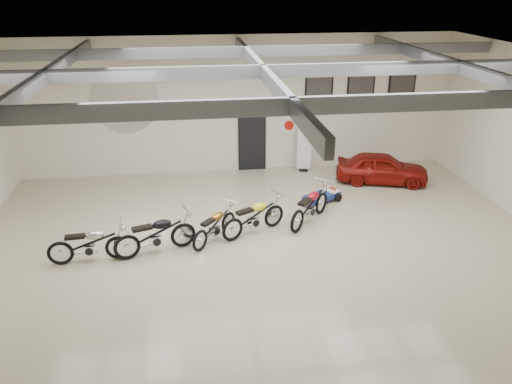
{
  "coord_description": "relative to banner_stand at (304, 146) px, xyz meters",
  "views": [
    {
      "loc": [
        -1.81,
        -11.92,
        6.83
      ],
      "look_at": [
        0.0,
        1.2,
        1.1
      ],
      "focal_mm": 35.0,
      "sensor_mm": 36.0,
      "label": 1
    }
  ],
  "objects": [
    {
      "name": "motorcycle_black",
      "position": [
        -5.29,
        -5.49,
        -0.42
      ],
      "size": [
        2.28,
        1.32,
        1.13
      ],
      "primitive_type": null,
      "rotation": [
        0.0,
        0.0,
        0.32
      ],
      "color": "silver",
      "rests_on": "floor"
    },
    {
      "name": "ceiling",
      "position": [
        -2.42,
        -5.5,
        4.01
      ],
      "size": [
        16.0,
        12.0,
        0.01
      ],
      "primitive_type": "cube",
      "color": "slate",
      "rests_on": "back_wall"
    },
    {
      "name": "back_wall",
      "position": [
        -2.42,
        0.5,
        1.51
      ],
      "size": [
        16.0,
        0.02,
        5.0
      ],
      "primitive_type": "cube",
      "color": "beige",
      "rests_on": "floor"
    },
    {
      "name": "motorcycle_gold",
      "position": [
        -3.69,
        -5.04,
        -0.5
      ],
      "size": [
        1.65,
        1.8,
        0.97
      ],
      "primitive_type": null,
      "rotation": [
        0.0,
        0.0,
        0.87
      ],
      "color": "silver",
      "rests_on": "floor"
    },
    {
      "name": "go_kart",
      "position": [
        0.06,
        -2.85,
        -0.7
      ],
      "size": [
        1.73,
        1.49,
        0.58
      ],
      "primitive_type": null,
      "rotation": [
        0.0,
        0.0,
        0.59
      ],
      "color": "navy",
      "rests_on": "floor"
    },
    {
      "name": "oil_sign",
      "position": [
        -0.52,
        0.45,
        0.71
      ],
      "size": [
        0.72,
        0.1,
        0.72
      ],
      "primitive_type": null,
      "color": "white",
      "rests_on": "back_wall"
    },
    {
      "name": "door",
      "position": [
        -1.92,
        0.45,
        0.06
      ],
      "size": [
        0.92,
        0.08,
        2.1
      ],
      "primitive_type": "cube",
      "color": "black",
      "rests_on": "back_wall"
    },
    {
      "name": "banner_stand",
      "position": [
        0.0,
        0.0,
        0.0
      ],
      "size": [
        0.56,
        0.3,
        1.98
      ],
      "primitive_type": null,
      "rotation": [
        0.0,
        0.0,
        -0.15
      ],
      "color": "white",
      "rests_on": "floor"
    },
    {
      "name": "poster_right",
      "position": [
        3.78,
        0.46,
        2.11
      ],
      "size": [
        1.05,
        0.08,
        1.35
      ],
      "primitive_type": null,
      "color": "black",
      "rests_on": "back_wall"
    },
    {
      "name": "ceiling_beams",
      "position": [
        -2.42,
        -5.5,
        3.76
      ],
      "size": [
        15.8,
        11.8,
        0.32
      ],
      "primitive_type": null,
      "color": "slate",
      "rests_on": "ceiling"
    },
    {
      "name": "vintage_car",
      "position": [
        2.52,
        -1.5,
        -0.44
      ],
      "size": [
        2.13,
        3.45,
        1.1
      ],
      "primitive_type": "imported",
      "rotation": [
        0.0,
        0.0,
        1.29
      ],
      "color": "maroon",
      "rests_on": "floor"
    },
    {
      "name": "motorcycle_red",
      "position": [
        -0.8,
        -4.29,
        -0.43
      ],
      "size": [
        1.94,
        2.06,
        1.13
      ],
      "primitive_type": null,
      "rotation": [
        0.0,
        0.0,
        0.84
      ],
      "color": "silver",
      "rests_on": "floor"
    },
    {
      "name": "floor",
      "position": [
        -2.42,
        -5.5,
        -0.99
      ],
      "size": [
        16.0,
        12.0,
        0.01
      ],
      "primitive_type": "cube",
      "color": "tan",
      "rests_on": "ground"
    },
    {
      "name": "logo_plaque",
      "position": [
        -6.42,
        0.45,
        1.81
      ],
      "size": [
        2.3,
        0.06,
        1.16
      ],
      "primitive_type": null,
      "color": "silver",
      "rests_on": "back_wall"
    },
    {
      "name": "poster_mid",
      "position": [
        2.18,
        0.46,
        2.11
      ],
      "size": [
        1.05,
        0.08,
        1.35
      ],
      "primitive_type": null,
      "color": "black",
      "rests_on": "back_wall"
    },
    {
      "name": "poster_left",
      "position": [
        0.58,
        0.46,
        2.11
      ],
      "size": [
        1.05,
        0.08,
        1.35
      ],
      "primitive_type": null,
      "color": "black",
      "rests_on": "back_wall"
    },
    {
      "name": "motorcycle_yellow",
      "position": [
        -2.55,
        -4.75,
        -0.44
      ],
      "size": [
        2.16,
        1.58,
        1.09
      ],
      "primitive_type": null,
      "rotation": [
        0.0,
        0.0,
        0.5
      ],
      "color": "silver",
      "rests_on": "floor"
    },
    {
      "name": "motorcycle_silver",
      "position": [
        -6.96,
        -5.72,
        -0.46
      ],
      "size": [
        2.09,
        0.78,
        1.06
      ],
      "primitive_type": null,
      "rotation": [
        0.0,
        0.0,
        0.07
      ],
      "color": "silver",
      "rests_on": "floor"
    }
  ]
}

